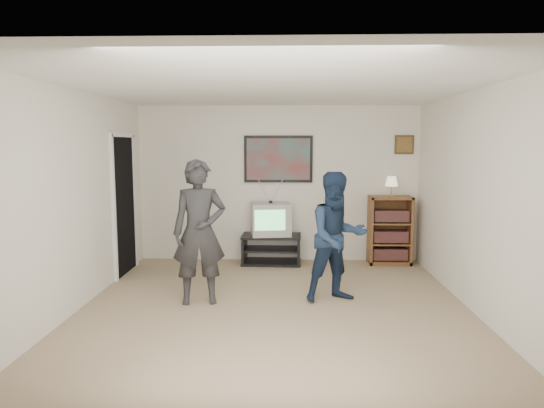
# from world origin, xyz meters

# --- Properties ---
(room_shell) EXTENTS (4.51, 5.00, 2.51)m
(room_shell) POSITION_xyz_m (0.00, 0.35, 1.25)
(room_shell) COLOR #867555
(room_shell) RESTS_ON ground
(media_stand) EXTENTS (0.95, 0.55, 0.46)m
(media_stand) POSITION_xyz_m (-0.10, 2.23, 0.23)
(media_stand) COLOR black
(media_stand) RESTS_ON room_shell
(crt_television) EXTENTS (0.67, 0.59, 0.51)m
(crt_television) POSITION_xyz_m (-0.12, 2.23, 0.72)
(crt_television) COLOR #A4A5A0
(crt_television) RESTS_ON media_stand
(bookshelf) EXTENTS (0.66, 0.37, 1.08)m
(bookshelf) POSITION_xyz_m (1.77, 2.28, 0.54)
(bookshelf) COLOR #57331A
(bookshelf) RESTS_ON room_shell
(table_lamp) EXTENTS (0.20, 0.20, 0.31)m
(table_lamp) POSITION_xyz_m (1.77, 2.24, 1.23)
(table_lamp) COLOR beige
(table_lamp) RESTS_ON bookshelf
(person_tall) EXTENTS (0.69, 0.53, 1.71)m
(person_tall) POSITION_xyz_m (-0.89, 0.30, 0.86)
(person_tall) COLOR #272628
(person_tall) RESTS_ON room_shell
(person_short) EXTENTS (0.91, 0.80, 1.57)m
(person_short) POSITION_xyz_m (0.74, 0.42, 0.78)
(person_short) COLOR #172741
(person_short) RESTS_ON room_shell
(controller_left) EXTENTS (0.07, 0.13, 0.04)m
(controller_left) POSITION_xyz_m (-0.88, 0.55, 1.15)
(controller_left) COLOR white
(controller_left) RESTS_ON person_tall
(controller_right) EXTENTS (0.05, 0.11, 0.03)m
(controller_right) POSITION_xyz_m (0.74, 0.69, 0.99)
(controller_right) COLOR white
(controller_right) RESTS_ON person_short
(poster) EXTENTS (1.10, 0.03, 0.75)m
(poster) POSITION_xyz_m (0.00, 2.48, 1.65)
(poster) COLOR black
(poster) RESTS_ON room_shell
(air_vent) EXTENTS (0.28, 0.02, 0.14)m
(air_vent) POSITION_xyz_m (-0.55, 2.48, 1.95)
(air_vent) COLOR white
(air_vent) RESTS_ON room_shell
(small_picture) EXTENTS (0.30, 0.03, 0.30)m
(small_picture) POSITION_xyz_m (2.00, 2.48, 1.88)
(small_picture) COLOR #3C2B13
(small_picture) RESTS_ON room_shell
(doorway) EXTENTS (0.03, 0.85, 2.00)m
(doorway) POSITION_xyz_m (-2.23, 1.60, 1.00)
(doorway) COLOR black
(doorway) RESTS_ON room_shell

